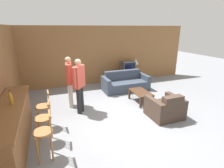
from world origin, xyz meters
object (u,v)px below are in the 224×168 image
bar_chair_far (44,109)px  couch_far (125,83)px  bar_chair_near (44,135)px  tv (128,66)px  coffee_table (141,93)px  person_by_counter (79,83)px  bar_chair_mid (44,121)px  tv_unit (128,77)px  person_by_window (69,79)px  armchair_near (165,108)px  table_lamp (136,62)px

bar_chair_far → couch_far: bearing=31.7°
bar_chair_far → bar_chair_near: bearing=-90.0°
bar_chair_near → tv: size_ratio=1.67×
coffee_table → tv: 2.43m
person_by_counter → bar_chair_far: bearing=-151.5°
bar_chair_mid → tv: tv is taller
bar_chair_near → couch_far: bearing=45.0°
tv_unit → person_by_window: person_by_window is taller
armchair_near → tv_unit: bearing=82.5°
armchair_near → person_by_window: bearing=145.1°
bar_chair_near → tv_unit: bar_chair_near is taller
armchair_near → person_by_counter: (-2.25, 1.18, 0.66)m
bar_chair_near → armchair_near: 3.34m
tv → table_lamp: bearing=0.4°
bar_chair_mid → coffee_table: bar_chair_mid is taller
person_by_window → person_by_counter: bearing=-68.4°
armchair_near → tv: size_ratio=1.52×
bar_chair_near → bar_chair_far: 1.21m
tv → person_by_window: (-2.93, -1.80, 0.15)m
bar_chair_mid → armchair_near: 3.29m
bar_chair_far → tv: bearing=37.7°
armchair_near → person_by_counter: person_by_counter is taller
bar_chair_far → person_by_counter: size_ratio=0.59×
bar_chair_near → tv: (3.74, 4.11, 0.25)m
bar_chair_far → coffee_table: (3.14, 0.59, -0.20)m
tv_unit → person_by_window: (-2.93, -1.80, 0.66)m
person_by_window → armchair_near: bearing=-34.9°
bar_chair_far → tv_unit: size_ratio=0.88×
coffee_table → tv_unit: tv_unit is taller
coffee_table → tv: size_ratio=1.55×
person_by_window → tv: bearing=31.5°
tv → tv_unit: bearing=90.0°
coffee_table → armchair_near: bearing=-83.6°
bar_chair_near → bar_chair_mid: size_ratio=1.00×
armchair_near → tv_unit: armchair_near is taller
bar_chair_mid → table_lamp: (4.15, 3.55, 0.43)m
bar_chair_near → bar_chair_mid: bearing=90.0°
coffee_table → bar_chair_near: bearing=-150.2°
tv_unit → table_lamp: table_lamp is taller
couch_far → armchair_near: size_ratio=2.09×
bar_chair_near → person_by_counter: bearing=59.9°
bar_chair_near → coffee_table: (3.14, 1.80, -0.20)m
bar_chair_mid → armchair_near: bar_chair_mid is taller
bar_chair_far → tv_unit: bar_chair_far is taller
bar_chair_near → couch_far: 4.50m
couch_far → table_lamp: bearing=44.0°
tv_unit → tv: (-0.00, -0.00, 0.51)m
bar_chair_near → person_by_window: bearing=70.6°
person_by_window → couch_far: bearing=20.1°
bar_chair_far → couch_far: size_ratio=0.52×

